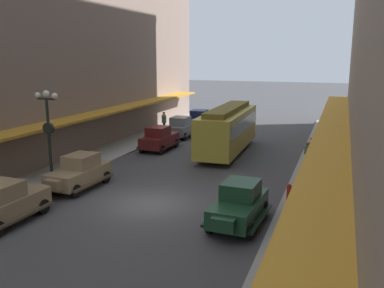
{
  "coord_description": "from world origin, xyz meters",
  "views": [
    {
      "loc": [
        8.5,
        -17.59,
        7.12
      ],
      "look_at": [
        0.0,
        6.0,
        1.8
      ],
      "focal_mm": 39.13,
      "sensor_mm": 36.0,
      "label": 1
    }
  ],
  "objects": [
    {
      "name": "pedestrian_2",
      "position": [
        6.87,
        10.27,
        1.01
      ],
      "size": [
        0.36,
        0.28,
        1.67
      ],
      "color": "#4C4238",
      "rests_on": "sidewalk_right"
    },
    {
      "name": "parked_car_2",
      "position": [
        -4.5,
        11.11,
        0.94
      ],
      "size": [
        2.19,
        4.28,
        1.84
      ],
      "color": "#591919",
      "rests_on": "ground"
    },
    {
      "name": "ground_plane",
      "position": [
        0.0,
        0.0,
        0.0
      ],
      "size": [
        200.0,
        200.0,
        0.0
      ],
      "primitive_type": "plane",
      "color": "#424244"
    },
    {
      "name": "parked_car_0",
      "position": [
        -4.9,
        -4.24,
        0.94
      ],
      "size": [
        2.19,
        4.28,
        1.84
      ],
      "color": "#997F5B",
      "rests_on": "ground"
    },
    {
      "name": "sidewalk_left",
      "position": [
        -7.5,
        0.0,
        0.07
      ],
      "size": [
        3.0,
        60.0,
        0.15
      ],
      "primitive_type": "cube",
      "color": "#99968E",
      "rests_on": "ground"
    },
    {
      "name": "lamp_post_with_clock",
      "position": [
        -6.4,
        0.78,
        2.99
      ],
      "size": [
        1.42,
        0.44,
        5.16
      ],
      "color": "black",
      "rests_on": "sidewalk_left"
    },
    {
      "name": "parked_car_4",
      "position": [
        4.65,
        -0.97,
        0.94
      ],
      "size": [
        2.31,
        4.32,
        1.84
      ],
      "color": "#193D23",
      "rests_on": "ground"
    },
    {
      "name": "fire_hydrant",
      "position": [
        6.35,
        2.44,
        0.56
      ],
      "size": [
        0.24,
        0.24,
        0.82
      ],
      "color": "#B21E19",
      "rests_on": "sidewalk_right"
    },
    {
      "name": "sidewalk_right",
      "position": [
        7.5,
        0.0,
        0.07
      ],
      "size": [
        3.0,
        60.0,
        0.15
      ],
      "primitive_type": "cube",
      "color": "#99968E",
      "rests_on": "ground"
    },
    {
      "name": "parked_car_1",
      "position": [
        -4.74,
        0.98,
        0.94
      ],
      "size": [
        2.28,
        4.31,
        1.84
      ],
      "color": "#997F5B",
      "rests_on": "ground"
    },
    {
      "name": "pedestrian_1",
      "position": [
        6.63,
        9.09,
        0.99
      ],
      "size": [
        0.36,
        0.24,
        1.64
      ],
      "color": "#4C4238",
      "rests_on": "sidewalk_right"
    },
    {
      "name": "pedestrian_4",
      "position": [
        6.83,
        10.16,
        1.01
      ],
      "size": [
        0.36,
        0.28,
        1.67
      ],
      "color": "slate",
      "rests_on": "sidewalk_right"
    },
    {
      "name": "parked_car_5",
      "position": [
        -4.74,
        21.03,
        0.94
      ],
      "size": [
        2.3,
        4.32,
        1.84
      ],
      "color": "#19234C",
      "rests_on": "ground"
    },
    {
      "name": "pedestrian_0",
      "position": [
        -7.44,
        18.71,
        1.01
      ],
      "size": [
        0.36,
        0.28,
        1.67
      ],
      "color": "#4C4238",
      "rests_on": "sidewalk_left"
    },
    {
      "name": "streetcar",
      "position": [
        0.67,
        11.93,
        1.9
      ],
      "size": [
        2.77,
        9.67,
        3.46
      ],
      "color": "gold",
      "rests_on": "ground"
    },
    {
      "name": "parked_car_3",
      "position": [
        -4.78,
        16.47,
        0.94
      ],
      "size": [
        2.16,
        4.27,
        1.84
      ],
      "color": "slate",
      "rests_on": "ground"
    },
    {
      "name": "pedestrian_3",
      "position": [
        -6.93,
        17.59,
        0.99
      ],
      "size": [
        0.36,
        0.24,
        1.64
      ],
      "color": "#2D2D33",
      "rests_on": "sidewalk_left"
    }
  ]
}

